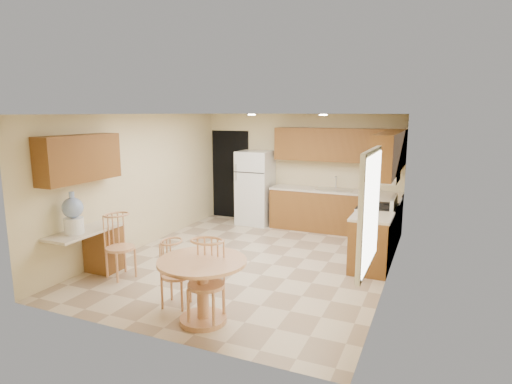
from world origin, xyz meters
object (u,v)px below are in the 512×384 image
at_px(refrigerator, 255,188).
at_px(chair_table_a, 172,269).
at_px(water_crock, 73,215).
at_px(chair_table_b, 202,277).
at_px(chair_desk, 115,241).
at_px(dining_table, 202,282).
at_px(stove, 376,230).

bearing_deg(refrigerator, chair_table_a, -80.39).
height_order(chair_table_a, water_crock, water_crock).
distance_m(chair_table_a, water_crock, 1.88).
relative_size(chair_table_b, water_crock, 1.64).
bearing_deg(chair_table_b, chair_desk, -27.54).
xyz_separation_m(dining_table, water_crock, (-2.35, 0.31, 0.53)).
distance_m(refrigerator, chair_desk, 3.99).
xyz_separation_m(refrigerator, dining_table, (1.30, -4.60, -0.32)).
relative_size(refrigerator, chair_table_a, 1.89).
bearing_deg(dining_table, chair_table_b, -63.28).
xyz_separation_m(stove, dining_table, (-1.57, -3.38, 0.05)).
bearing_deg(dining_table, chair_table_a, 163.25).
distance_m(refrigerator, chair_table_b, 4.89).
xyz_separation_m(refrigerator, stove, (2.88, -1.22, -0.37)).
bearing_deg(refrigerator, chair_table_b, -73.96).
xyz_separation_m(refrigerator, water_crock, (-1.05, -4.28, 0.22)).
relative_size(dining_table, water_crock, 1.72).
bearing_deg(chair_table_a, dining_table, 64.43).
bearing_deg(chair_table_a, stove, 137.71).
bearing_deg(refrigerator, dining_table, -74.21).
distance_m(refrigerator, chair_table_a, 4.51).
relative_size(dining_table, chair_desk, 1.08).
relative_size(dining_table, chair_table_a, 1.21).
xyz_separation_m(refrigerator, chair_desk, (-0.60, -3.94, -0.23)).
bearing_deg(chair_table_b, dining_table, -69.62).
height_order(dining_table, water_crock, water_crock).
relative_size(dining_table, chair_table_b, 1.05).
bearing_deg(stove, dining_table, -114.99).
bearing_deg(dining_table, water_crock, 172.37).
bearing_deg(water_crock, dining_table, -7.63).
xyz_separation_m(stove, chair_table_b, (-1.52, -3.48, 0.15)).
distance_m(stove, water_crock, 5.01).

